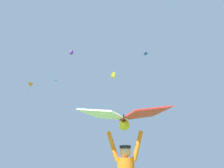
% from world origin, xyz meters
% --- Properties ---
extents(held_stunt_kite, '(1.99, 1.37, 0.43)m').
position_xyz_m(held_stunt_kite, '(0.17, 0.03, 2.23)').
color(held_stunt_kite, black).
extents(distant_kite_blue_mid_left, '(0.85, 0.82, 0.34)m').
position_xyz_m(distant_kite_blue_mid_left, '(11.63, 19.10, 20.79)').
color(distant_kite_blue_mid_left, blue).
extents(distant_kite_purple_low_right, '(0.74, 0.99, 1.05)m').
position_xyz_m(distant_kite_purple_low_right, '(-2.53, 23.06, 21.33)').
color(distant_kite_purple_low_right, purple).
extents(distant_kite_yellow_high_left, '(1.17, 1.04, 1.43)m').
position_xyz_m(distant_kite_yellow_high_left, '(7.12, 26.89, 19.67)').
color(distant_kite_yellow_high_left, yellow).
extents(distant_kite_teal_far_center, '(0.92, 0.92, 0.13)m').
position_xyz_m(distant_kite_teal_far_center, '(-6.00, 34.93, 20.81)').
color(distant_kite_teal_far_center, '#19B2AD').
extents(distant_kite_orange_high_right, '(1.24, 1.24, 2.01)m').
position_xyz_m(distant_kite_orange_high_right, '(-8.54, 23.96, 13.69)').
color(distant_kite_orange_high_right, orange).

